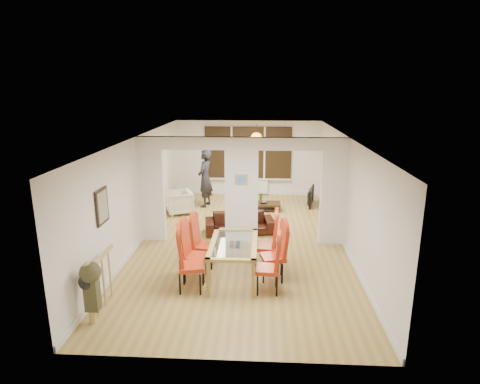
# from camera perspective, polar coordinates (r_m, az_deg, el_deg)

# --- Properties ---
(floor) EXTENTS (5.00, 9.00, 0.01)m
(floor) POSITION_cam_1_polar(r_m,az_deg,el_deg) (10.10, 0.21, -6.98)
(floor) COLOR #A38541
(floor) RESTS_ON ground
(room_walls) EXTENTS (5.00, 9.00, 2.60)m
(room_walls) POSITION_cam_1_polar(r_m,az_deg,el_deg) (9.69, 0.21, 0.17)
(room_walls) COLOR silver
(room_walls) RESTS_ON floor
(divider_wall) EXTENTS (5.00, 0.18, 2.60)m
(divider_wall) POSITION_cam_1_polar(r_m,az_deg,el_deg) (9.69, 0.21, 0.17)
(divider_wall) COLOR white
(divider_wall) RESTS_ON floor
(bay_window_blinds) EXTENTS (3.00, 0.08, 1.80)m
(bay_window_blinds) POSITION_cam_1_polar(r_m,az_deg,el_deg) (13.99, 1.15, 5.61)
(bay_window_blinds) COLOR black
(bay_window_blinds) RESTS_ON room_walls
(radiator) EXTENTS (1.40, 0.08, 0.50)m
(radiator) POSITION_cam_1_polar(r_m,az_deg,el_deg) (14.20, 1.12, 0.80)
(radiator) COLOR white
(radiator) RESTS_ON floor
(pendant_light) EXTENTS (0.36, 0.36, 0.36)m
(pendant_light) POSITION_cam_1_polar(r_m,az_deg,el_deg) (12.76, 2.34, 7.64)
(pendant_light) COLOR orange
(pendant_light) RESTS_ON room_walls
(stair_newel) EXTENTS (0.40, 1.20, 1.10)m
(stair_newel) POSITION_cam_1_polar(r_m,az_deg,el_deg) (7.47, -19.04, -11.51)
(stair_newel) COLOR tan
(stair_newel) RESTS_ON floor
(wall_poster) EXTENTS (0.04, 0.52, 0.67)m
(wall_poster) POSITION_cam_1_polar(r_m,az_deg,el_deg) (7.86, -19.03, -1.94)
(wall_poster) COLOR gray
(wall_poster) RESTS_ON room_walls
(pillar_photo) EXTENTS (0.30, 0.03, 0.25)m
(pillar_photo) POSITION_cam_1_polar(r_m,az_deg,el_deg) (9.52, 0.19, 1.76)
(pillar_photo) COLOR #4C8CD8
(pillar_photo) RESTS_ON divider_wall
(dining_table) EXTENTS (0.92, 1.64, 0.77)m
(dining_table) POSITION_cam_1_polar(r_m,az_deg,el_deg) (8.13, -0.90, -9.69)
(dining_table) COLOR olive
(dining_table) RESTS_ON floor
(dining_chair_la) EXTENTS (0.55, 0.55, 1.15)m
(dining_chair_la) POSITION_cam_1_polar(r_m,az_deg,el_deg) (7.66, -6.96, -9.85)
(dining_chair_la) COLOR #A62B11
(dining_chair_la) RESTS_ON floor
(dining_chair_lb) EXTENTS (0.52, 0.52, 1.13)m
(dining_chair_lb) POSITION_cam_1_polar(r_m,az_deg,el_deg) (8.08, -6.40, -8.57)
(dining_chair_lb) COLOR #A62B11
(dining_chair_lb) RESTS_ON floor
(dining_chair_lc) EXTENTS (0.50, 0.50, 1.06)m
(dining_chair_lc) POSITION_cam_1_polar(r_m,az_deg,el_deg) (8.62, -5.16, -7.22)
(dining_chair_lc) COLOR #A62B11
(dining_chair_lc) RESTS_ON floor
(dining_chair_ra) EXTENTS (0.46, 0.46, 1.08)m
(dining_chair_ra) POSITION_cam_1_polar(r_m,az_deg,el_deg) (7.58, 3.92, -10.32)
(dining_chair_ra) COLOR #A62B11
(dining_chair_ra) RESTS_ON floor
(dining_chair_rb) EXTENTS (0.54, 0.54, 1.12)m
(dining_chair_rb) POSITION_cam_1_polar(r_m,az_deg,el_deg) (8.04, 4.70, -8.65)
(dining_chair_rb) COLOR #A62B11
(dining_chair_rb) RESTS_ON floor
(dining_chair_rc) EXTENTS (0.50, 0.50, 1.17)m
(dining_chair_rc) POSITION_cam_1_polar(r_m,az_deg,el_deg) (8.48, 3.61, -7.15)
(dining_chair_rc) COLOR #A62B11
(dining_chair_rc) RESTS_ON floor
(sofa) EXTENTS (1.88, 0.99, 0.52)m
(sofa) POSITION_cam_1_polar(r_m,az_deg,el_deg) (10.57, -0.07, -4.44)
(sofa) COLOR black
(sofa) RESTS_ON floor
(armchair) EXTENTS (0.97, 0.99, 0.69)m
(armchair) POSITION_cam_1_polar(r_m,az_deg,el_deg) (12.26, -8.65, -1.45)
(armchair) COLOR beige
(armchair) RESTS_ON floor
(person) EXTENTS (0.75, 0.58, 1.83)m
(person) POSITION_cam_1_polar(r_m,az_deg,el_deg) (12.74, -4.99, 1.95)
(person) COLOR black
(person) RESTS_ON floor
(television) EXTENTS (1.03, 0.35, 0.59)m
(television) POSITION_cam_1_polar(r_m,az_deg,el_deg) (13.14, 9.68, -0.60)
(television) COLOR black
(television) RESTS_ON floor
(coffee_table) EXTENTS (1.16, 0.78, 0.24)m
(coffee_table) POSITION_cam_1_polar(r_m,az_deg,el_deg) (12.49, 3.33, -2.06)
(coffee_table) COLOR black
(coffee_table) RESTS_ON floor
(bottle) EXTENTS (0.07, 0.07, 0.29)m
(bottle) POSITION_cam_1_polar(r_m,az_deg,el_deg) (12.49, 2.97, -0.77)
(bottle) COLOR #143F19
(bottle) RESTS_ON coffee_table
(bowl) EXTENTS (0.23, 0.23, 0.06)m
(bowl) POSITION_cam_1_polar(r_m,az_deg,el_deg) (12.39, 3.35, -1.48)
(bowl) COLOR black
(bowl) RESTS_ON coffee_table
(shoes) EXTENTS (0.24, 0.26, 0.10)m
(shoes) POSITION_cam_1_polar(r_m,az_deg,el_deg) (9.73, -0.74, -7.55)
(shoes) COLOR black
(shoes) RESTS_ON floor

